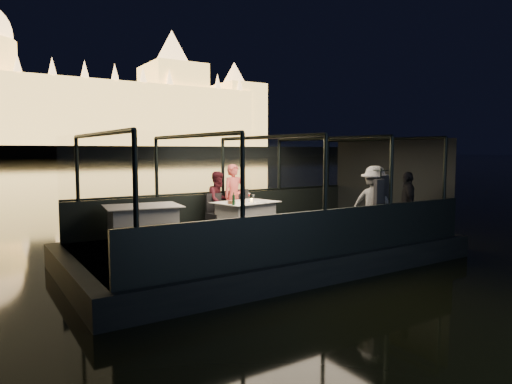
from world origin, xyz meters
TOP-DOWN VIEW (x-y plane):
  - river_water at (0.00, 80.00)m, footprint 500.00×500.00m
  - boat_hull at (0.00, 0.00)m, footprint 8.60×4.40m
  - boat_deck at (0.00, 0.00)m, footprint 8.00×4.00m
  - gunwale_port at (0.00, 2.00)m, footprint 8.00×0.08m
  - gunwale_starboard at (0.00, -2.00)m, footprint 8.00×0.08m
  - cabin_glass_port at (0.00, 2.00)m, footprint 8.00×0.02m
  - cabin_glass_starboard at (0.00, -2.00)m, footprint 8.00×0.02m
  - cabin_roof_glass at (0.00, 0.00)m, footprint 8.00×4.00m
  - end_wall_fore at (-4.00, 0.00)m, footprint 0.02×4.00m
  - end_wall_aft at (4.00, 0.00)m, footprint 0.02×4.00m
  - canopy_ribs at (0.00, 0.00)m, footprint 8.00×4.00m
  - dining_table_central at (0.06, 0.96)m, footprint 1.63×1.32m
  - dining_table_aft at (-2.48, 1.03)m, footprint 1.71×1.34m
  - chair_port_left at (-0.48, 1.41)m, footprint 0.48×0.48m
  - chair_port_right at (0.30, 1.41)m, footprint 0.51×0.51m
  - coat_stand at (1.77, -1.75)m, footprint 0.45×0.36m
  - person_woman_coral at (0.15, 1.68)m, footprint 0.60×0.40m
  - person_man_maroon at (-0.29, 1.68)m, footprint 0.81×0.69m
  - passenger_stripe at (1.89, -1.47)m, footprint 0.97×1.23m
  - passenger_dark at (3.01, -1.45)m, footprint 0.85×0.94m
  - wine_bottle at (-0.52, 0.54)m, footprint 0.06×0.06m
  - bread_basket at (-0.45, 0.75)m, footprint 0.20×0.20m
  - amber_candle at (0.14, 0.82)m, footprint 0.07×0.07m
  - plate_near at (0.32, 0.66)m, footprint 0.27×0.27m
  - plate_far at (-0.37, 0.92)m, footprint 0.24×0.24m
  - wine_glass_white at (-0.50, 0.59)m, footprint 0.08×0.08m
  - wine_glass_red at (0.16, 0.97)m, footprint 0.09×0.09m
  - wine_glass_empty at (0.07, 0.63)m, footprint 0.08×0.08m

SIDE VIEW (x-z plane):
  - river_water at x=0.00m, z-range 0.00..0.00m
  - boat_hull at x=0.00m, z-range -0.50..0.50m
  - boat_deck at x=0.00m, z-range 0.46..0.50m
  - dining_table_central at x=0.06m, z-range 0.50..1.27m
  - dining_table_aft at x=-2.48m, z-range 0.47..1.30m
  - gunwale_port at x=0.00m, z-range 0.50..1.40m
  - gunwale_starboard at x=0.00m, z-range 0.50..1.40m
  - chair_port_left at x=-0.48m, z-range 0.48..1.42m
  - chair_port_right at x=0.30m, z-range 0.45..1.45m
  - person_woman_coral at x=0.15m, z-range 0.42..2.08m
  - person_man_maroon at x=-0.29m, z-range 0.51..1.99m
  - plate_near at x=0.32m, z-range 1.26..1.28m
  - plate_far at x=-0.37m, z-range 1.27..1.28m
  - bread_basket at x=-0.45m, z-range 1.27..1.34m
  - amber_candle at x=0.14m, z-range 1.26..1.35m
  - passenger_stripe at x=1.89m, z-range 0.51..2.19m
  - passenger_dark at x=3.01m, z-range 0.59..2.11m
  - wine_glass_white at x=-0.50m, z-range 1.26..1.46m
  - wine_glass_red at x=0.16m, z-range 1.26..1.46m
  - wine_glass_empty at x=0.07m, z-range 1.26..1.46m
  - coat_stand at x=1.77m, z-range 0.58..2.22m
  - wine_bottle at x=-0.52m, z-range 1.27..1.56m
  - end_wall_fore at x=-4.00m, z-range 0.50..2.80m
  - end_wall_aft at x=4.00m, z-range 0.50..2.80m
  - canopy_ribs at x=0.00m, z-range 0.50..2.80m
  - cabin_glass_port at x=0.00m, z-range 1.40..2.80m
  - cabin_glass_starboard at x=0.00m, z-range 1.40..2.80m
  - cabin_roof_glass at x=0.00m, z-range 2.79..2.81m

